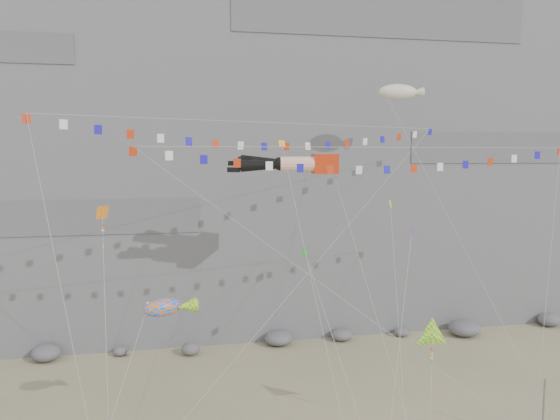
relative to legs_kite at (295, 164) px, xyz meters
name	(u,v)px	position (x,y,z in m)	size (l,w,h in m)	color
cliff	(253,87)	(0.61, 24.10, 8.31)	(80.00, 28.00, 50.00)	slate
talus_boulders	(279,338)	(0.61, 9.10, -16.09)	(60.00, 3.00, 1.20)	slate
anchor_pole_right	(543,412)	(12.80, -10.92, -14.64)	(0.12, 0.12, 4.10)	gray
legs_kite	(295,164)	(0.00, 0.00, 0.00)	(8.68, 16.58, 22.13)	#B9280B
flag_banner_upper	(275,123)	(-1.41, -0.02, 2.89)	(30.03, 18.75, 25.50)	#B9280B
flag_banner_lower	(374,148)	(4.33, -4.33, 1.13)	(30.36, 7.67, 20.67)	#B9280B
harlequin_kite	(102,214)	(-12.77, -5.02, -2.79)	(1.75, 8.18, 15.71)	red
fish_windsock	(163,308)	(-9.36, -7.55, -7.95)	(5.92, 6.70, 11.06)	orange
delta_kite	(433,336)	(6.19, -9.57, -9.98)	(3.91, 5.59, 8.96)	yellow
blimp_windsock	(398,93)	(9.79, 4.62, 5.76)	(6.61, 16.67, 27.76)	beige
small_kite_a	(283,150)	(-1.23, -1.93, 0.95)	(2.07, 12.93, 21.92)	#FF9D15
small_kite_b	(412,234)	(7.01, -4.62, -4.61)	(6.28, 10.03, 16.40)	purple
small_kite_c	(306,255)	(-0.58, -5.74, -5.58)	(2.61, 10.66, 15.13)	#16941C
small_kite_d	(391,207)	(7.35, -0.15, -3.27)	(5.59, 15.73, 20.88)	#FDFF15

